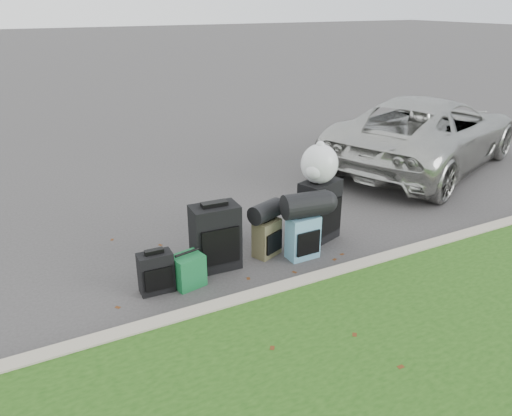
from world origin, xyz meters
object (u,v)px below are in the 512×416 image
suitcase_small_black (156,273)px  tote_green (188,271)px  suitcase_olive (267,238)px  tote_navy (225,231)px  suitcase_teal (303,237)px  suv (427,132)px  suitcase_large_black_left (215,237)px  suitcase_large_black_right (319,211)px

suitcase_small_black → tote_green: (0.35, -0.05, -0.04)m
suitcase_olive → tote_navy: 0.70m
suitcase_small_black → suitcase_teal: suitcase_teal is taller
suv → tote_green: (-5.62, -2.05, -0.48)m
suitcase_large_black_left → suitcase_olive: (0.69, -0.01, -0.16)m
suv → tote_navy: 4.95m
tote_navy → suitcase_olive: bearing=-76.4°
tote_green → tote_navy: tote_green is taller
tote_green → suitcase_olive: bearing=-0.0°
suitcase_large_black_right → tote_green: (-1.97, -0.31, -0.23)m
suv → suitcase_small_black: (-5.97, -2.00, -0.44)m
suitcase_large_black_right → suitcase_olive: bearing=166.4°
suitcase_large_black_left → suitcase_teal: suitcase_large_black_left is taller
suitcase_small_black → suitcase_large_black_left: bearing=15.4°
tote_navy → suitcase_large_black_right: bearing=-37.3°
suitcase_large_black_right → tote_navy: bearing=135.1°
suitcase_large_black_right → suv: bearing=6.6°
suitcase_olive → suitcase_teal: size_ratio=0.86×
tote_green → suv: bearing=8.5°
suitcase_large_black_left → tote_green: size_ratio=2.13×
suv → tote_green: suv is taller
suv → tote_navy: suv is taller
suitcase_large_black_right → tote_green: size_ratio=2.20×
suitcase_small_black → suitcase_teal: size_ratio=0.84×
suitcase_large_black_right → tote_navy: 1.29m
suitcase_small_black → suitcase_large_black_left: suitcase_large_black_left is taller
suitcase_large_black_left → suitcase_olive: bearing=2.7°
suitcase_small_black → suitcase_olive: bearing=9.0°
suitcase_olive → suitcase_teal: suitcase_teal is taller
suitcase_large_black_left → tote_navy: (0.40, 0.62, -0.27)m
suv → suitcase_large_black_right: suv is taller
suv → suitcase_large_black_left: size_ratio=6.04×
suitcase_teal → suitcase_small_black: bearing=177.0°
suitcase_olive → suitcase_large_black_left: bearing=156.9°
suitcase_teal → tote_navy: bearing=126.0°
suitcase_small_black → suitcase_large_black_right: (2.33, 0.26, 0.18)m
suitcase_small_black → suitcase_large_black_right: bearing=8.4°
suitcase_teal → suitcase_large_black_left: bearing=165.2°
suitcase_large_black_left → tote_green: (-0.44, -0.24, -0.21)m
suv → suitcase_teal: size_ratio=8.74×
suitcase_olive → tote_green: suitcase_olive is taller
suitcase_small_black → tote_green: suitcase_small_black is taller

